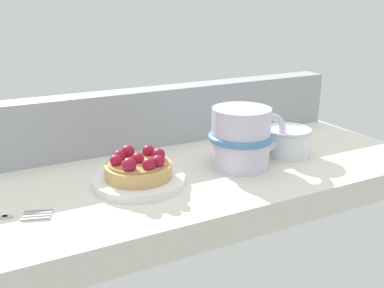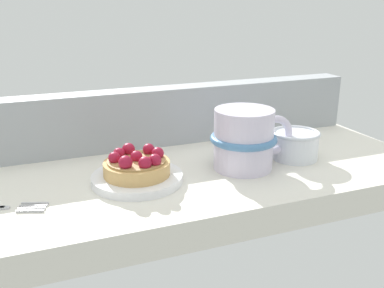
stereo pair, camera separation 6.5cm
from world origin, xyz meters
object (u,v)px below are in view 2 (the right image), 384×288
Objects in this scene: raspberry_tart at (137,165)px; coffee_mug at (245,139)px; sugar_bowl at (295,144)px; dessert_plate at (137,178)px.

coffee_mug is at bearing -2.06° from raspberry_tart.
raspberry_tart is 1.20× the size of sugar_bowl.
coffee_mug reaches higher than dessert_plate.
sugar_bowl is (27.00, 0.13, 1.92)cm from dessert_plate.
coffee_mug is (17.16, -0.62, 4.20)cm from dessert_plate.
coffee_mug reaches higher than raspberry_tart.
raspberry_tart is 0.69× the size of coffee_mug.
dessert_plate is 0.95× the size of coffee_mug.
coffee_mug is 1.74× the size of sugar_bowl.
raspberry_tart is at bearing 177.94° from coffee_mug.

